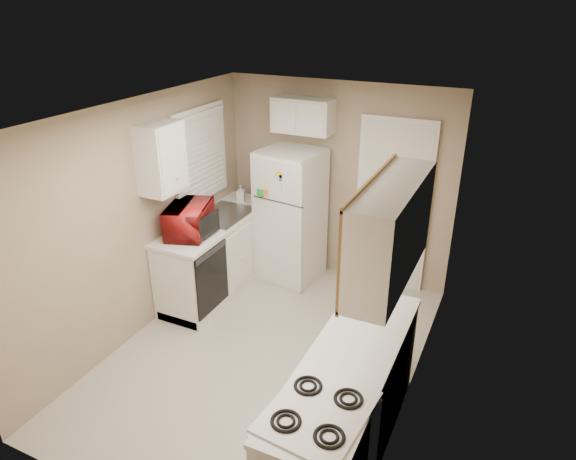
% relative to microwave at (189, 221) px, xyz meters
% --- Properties ---
extents(floor, '(3.80, 3.80, 0.00)m').
position_rel_microwave_xyz_m(floor, '(1.15, -0.45, -1.05)').
color(floor, beige).
rests_on(floor, ground).
extents(ceiling, '(3.80, 3.80, 0.00)m').
position_rel_microwave_xyz_m(ceiling, '(1.15, -0.45, 1.35)').
color(ceiling, white).
rests_on(ceiling, floor).
extents(wall_left, '(3.80, 3.80, 0.00)m').
position_rel_microwave_xyz_m(wall_left, '(-0.25, -0.45, 0.15)').
color(wall_left, tan).
rests_on(wall_left, floor).
extents(wall_right, '(3.80, 3.80, 0.00)m').
position_rel_microwave_xyz_m(wall_right, '(2.55, -0.45, 0.15)').
color(wall_right, tan).
rests_on(wall_right, floor).
extents(wall_back, '(2.80, 2.80, 0.00)m').
position_rel_microwave_xyz_m(wall_back, '(1.15, 1.45, 0.15)').
color(wall_back, tan).
rests_on(wall_back, floor).
extents(wall_front, '(2.80, 2.80, 0.00)m').
position_rel_microwave_xyz_m(wall_front, '(1.15, -2.35, 0.15)').
color(wall_front, tan).
rests_on(wall_front, floor).
extents(left_counter, '(0.60, 1.80, 0.90)m').
position_rel_microwave_xyz_m(left_counter, '(0.05, 0.45, -0.60)').
color(left_counter, silver).
rests_on(left_counter, floor).
extents(dishwasher, '(0.03, 0.58, 0.72)m').
position_rel_microwave_xyz_m(dishwasher, '(0.34, -0.15, -0.56)').
color(dishwasher, black).
rests_on(dishwasher, floor).
extents(sink, '(0.54, 0.74, 0.16)m').
position_rel_microwave_xyz_m(sink, '(0.05, 0.60, -0.19)').
color(sink, gray).
rests_on(sink, left_counter).
extents(microwave, '(0.67, 0.50, 0.40)m').
position_rel_microwave_xyz_m(microwave, '(0.00, 0.00, 0.00)').
color(microwave, maroon).
rests_on(microwave, left_counter).
extents(soap_bottle, '(0.12, 0.12, 0.21)m').
position_rel_microwave_xyz_m(soap_bottle, '(0.01, 1.07, -0.05)').
color(soap_bottle, silver).
rests_on(soap_bottle, left_counter).
extents(window_blinds, '(0.10, 0.98, 1.08)m').
position_rel_microwave_xyz_m(window_blinds, '(-0.21, 0.60, 0.55)').
color(window_blinds, silver).
rests_on(window_blinds, wall_left).
extents(upper_cabinet_left, '(0.30, 0.45, 0.70)m').
position_rel_microwave_xyz_m(upper_cabinet_left, '(-0.10, -0.23, 0.75)').
color(upper_cabinet_left, silver).
rests_on(upper_cabinet_left, wall_left).
extents(refrigerator, '(0.76, 0.74, 1.64)m').
position_rel_microwave_xyz_m(refrigerator, '(0.70, 1.07, -0.23)').
color(refrigerator, silver).
rests_on(refrigerator, floor).
extents(cabinet_over_fridge, '(0.70, 0.30, 0.40)m').
position_rel_microwave_xyz_m(cabinet_over_fridge, '(0.75, 1.30, 0.95)').
color(cabinet_over_fridge, silver).
rests_on(cabinet_over_fridge, wall_back).
extents(interior_door, '(0.86, 0.06, 2.08)m').
position_rel_microwave_xyz_m(interior_door, '(1.85, 1.41, -0.03)').
color(interior_door, silver).
rests_on(interior_door, floor).
extents(right_counter, '(0.60, 2.00, 0.90)m').
position_rel_microwave_xyz_m(right_counter, '(2.25, -1.25, -0.60)').
color(right_counter, silver).
rests_on(right_counter, floor).
extents(upper_cabinet_right, '(0.30, 1.20, 0.70)m').
position_rel_microwave_xyz_m(upper_cabinet_right, '(2.40, -0.95, 0.75)').
color(upper_cabinet_right, silver).
rests_on(upper_cabinet_right, wall_right).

